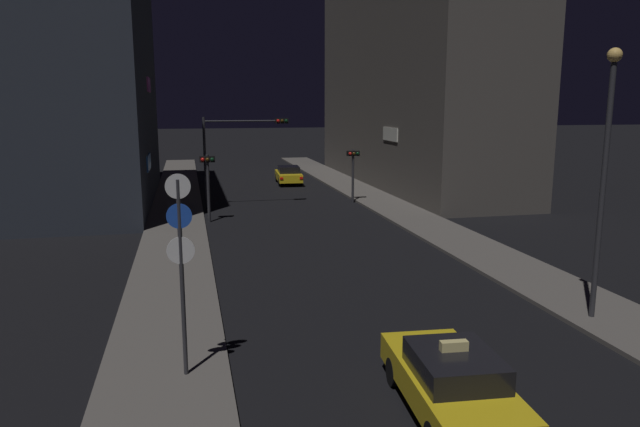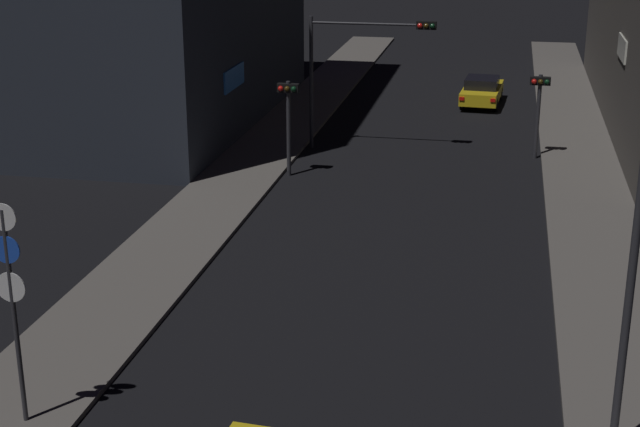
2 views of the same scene
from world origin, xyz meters
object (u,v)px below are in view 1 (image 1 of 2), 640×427
object	(u,v)px
traffic_light_left_kerb	(208,174)
traffic_light_right_kerb	(353,164)
far_car	(288,175)
street_lamp_near_block	(605,160)
taxi	(451,381)
traffic_light_overhead	(238,142)
sign_pole_left	(181,256)

from	to	relation	value
traffic_light_left_kerb	traffic_light_right_kerb	bearing A→B (deg)	25.10
far_car	street_lamp_near_block	size ratio (longest dim) A/B	0.60
taxi	street_lamp_near_block	bearing A→B (deg)	32.16
traffic_light_overhead	traffic_light_left_kerb	world-z (taller)	traffic_light_overhead
taxi	traffic_light_overhead	distance (m)	25.81
traffic_light_overhead	traffic_light_right_kerb	size ratio (longest dim) A/B	1.61
taxi	traffic_light_overhead	bearing A→B (deg)	94.59
traffic_light_left_kerb	street_lamp_near_block	bearing A→B (deg)	-59.04
far_car	sign_pole_left	world-z (taller)	sign_pole_left
traffic_light_right_kerb	traffic_light_left_kerb	bearing A→B (deg)	-154.90
sign_pole_left	traffic_light_right_kerb	bearing A→B (deg)	65.26
taxi	traffic_light_right_kerb	size ratio (longest dim) A/B	1.34
sign_pole_left	traffic_light_left_kerb	bearing A→B (deg)	86.10
traffic_light_left_kerb	street_lamp_near_block	xyz separation A→B (m)	(10.37, -17.28, 2.11)
taxi	traffic_light_overhead	xyz separation A→B (m)	(-2.05, 25.52, 3.27)
taxi	traffic_light_left_kerb	world-z (taller)	traffic_light_left_kerb
far_car	traffic_light_left_kerb	bearing A→B (deg)	-115.51
sign_pole_left	taxi	bearing A→B (deg)	-27.95
taxi	street_lamp_near_block	distance (m)	8.49
far_car	traffic_light_left_kerb	distance (m)	15.78
traffic_light_right_kerb	street_lamp_near_block	size ratio (longest dim) A/B	0.45
taxi	traffic_light_left_kerb	distance (m)	21.73
far_car	sign_pole_left	size ratio (longest dim) A/B	0.98
traffic_light_overhead	sign_pole_left	xyz separation A→B (m)	(-3.23, -22.72, -1.07)
far_car	traffic_light_right_kerb	distance (m)	10.27
traffic_light_overhead	traffic_light_left_kerb	distance (m)	4.89
taxi	street_lamp_near_block	xyz separation A→B (m)	(6.35, 3.99, 3.99)
sign_pole_left	traffic_light_overhead	bearing A→B (deg)	81.92
traffic_light_left_kerb	traffic_light_right_kerb	xyz separation A→B (m)	(9.25, 4.33, -0.14)
street_lamp_near_block	traffic_light_overhead	bearing A→B (deg)	111.31
traffic_light_left_kerb	street_lamp_near_block	world-z (taller)	street_lamp_near_block
taxi	sign_pole_left	distance (m)	6.36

